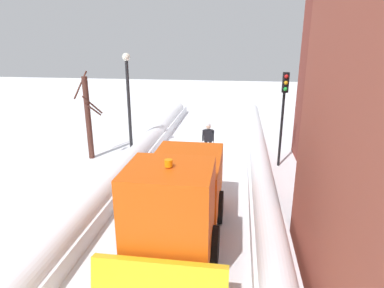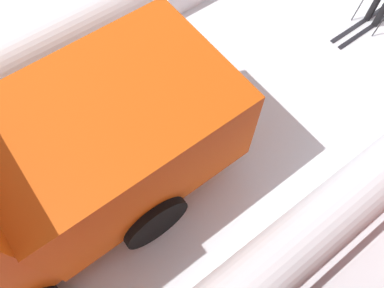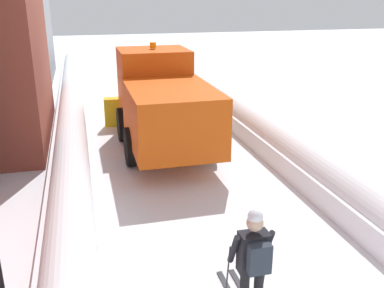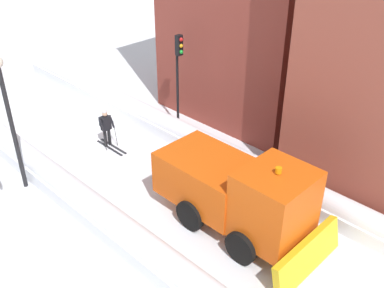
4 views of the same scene
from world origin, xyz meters
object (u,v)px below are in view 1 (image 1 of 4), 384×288
(skier, at_px, (208,138))
(traffic_light_pole, at_px, (284,102))
(bare_tree_near, at_px, (88,117))
(plow_truck, at_px, (179,195))
(street_lamp, at_px, (128,92))

(skier, height_order, traffic_light_pole, traffic_light_pole)
(skier, height_order, bare_tree_near, bare_tree_near)
(traffic_light_pole, relative_size, bare_tree_near, 1.02)
(skier, relative_size, bare_tree_near, 0.41)
(plow_truck, height_order, traffic_light_pole, traffic_light_pole)
(skier, distance_m, traffic_light_pole, 4.25)
(plow_truck, distance_m, bare_tree_near, 8.73)
(traffic_light_pole, bearing_deg, skier, -15.49)
(bare_tree_near, bearing_deg, skier, -169.24)
(plow_truck, bearing_deg, skier, -91.26)
(street_lamp, bearing_deg, plow_truck, 117.95)
(skier, distance_m, bare_tree_near, 6.16)
(skier, bearing_deg, traffic_light_pole, 164.51)
(skier, distance_m, street_lamp, 4.72)
(bare_tree_near, bearing_deg, street_lamp, -154.28)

